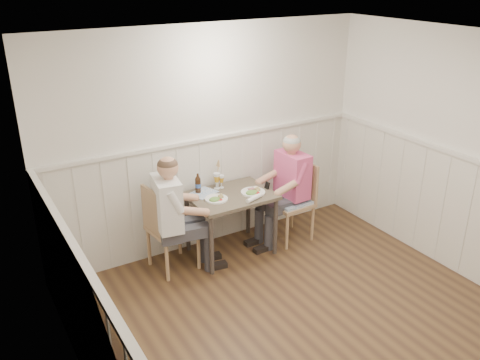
{
  "coord_description": "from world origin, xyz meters",
  "views": [
    {
      "loc": [
        -2.56,
        -2.71,
        3.15
      ],
      "look_at": [
        0.04,
        1.64,
        1.0
      ],
      "focal_mm": 38.0,
      "sensor_mm": 36.0,
      "label": 1
    }
  ],
  "objects": [
    {
      "name": "plate_man",
      "position": [
        0.27,
        1.74,
        0.77
      ],
      "size": [
        0.28,
        0.28,
        0.07
      ],
      "color": "white",
      "rests_on": "dining_table"
    },
    {
      "name": "dining_table",
      "position": [
        0.04,
        1.84,
        0.65
      ],
      "size": [
        0.94,
        0.7,
        0.75
      ],
      "color": "#4A402F",
      "rests_on": "ground"
    },
    {
      "name": "ground_plane",
      "position": [
        0.0,
        0.0,
        0.0
      ],
      "size": [
        4.5,
        4.5,
        0.0
      ],
      "primitive_type": "plane",
      "color": "#432D1E"
    },
    {
      "name": "rolled_napkin",
      "position": [
        0.19,
        1.57,
        0.77
      ],
      "size": [
        0.23,
        0.12,
        0.05
      ],
      "color": "white",
      "rests_on": "dining_table"
    },
    {
      "name": "diner_cream",
      "position": [
        -0.71,
        1.79,
        0.58
      ],
      "size": [
        0.69,
        0.49,
        1.39
      ],
      "color": "#3F3F47",
      "rests_on": "ground"
    },
    {
      "name": "beer_bottle",
      "position": [
        -0.25,
        2.07,
        0.85
      ],
      "size": [
        0.07,
        0.07,
        0.23
      ],
      "color": "black",
      "rests_on": "dining_table"
    },
    {
      "name": "plate_diner",
      "position": [
        -0.18,
        1.79,
        0.77
      ],
      "size": [
        0.26,
        0.26,
        0.06
      ],
      "color": "white",
      "rests_on": "dining_table"
    },
    {
      "name": "beer_glass_b",
      "position": [
        -0.02,
        2.06,
        0.88
      ],
      "size": [
        0.08,
        0.08,
        0.19
      ],
      "color": "silver",
      "rests_on": "dining_table"
    },
    {
      "name": "beer_glass_a",
      "position": [
        0.04,
        2.06,
        0.86
      ],
      "size": [
        0.06,
        0.06,
        0.16
      ],
      "color": "silver",
      "rests_on": "dining_table"
    },
    {
      "name": "room_shell",
      "position": [
        0.0,
        0.0,
        1.52
      ],
      "size": [
        4.04,
        4.54,
        2.6
      ],
      "color": "white",
      "rests_on": "ground"
    },
    {
      "name": "man_in_pink",
      "position": [
        0.82,
        1.78,
        0.57
      ],
      "size": [
        0.64,
        0.45,
        1.37
      ],
      "color": "#3F3F47",
      "rests_on": "ground"
    },
    {
      "name": "gingham_mat",
      "position": [
        -0.21,
        2.03,
        0.75
      ],
      "size": [
        0.36,
        0.32,
        0.01
      ],
      "color": "#5583BD",
      "rests_on": "dining_table"
    },
    {
      "name": "chair_right",
      "position": [
        0.89,
        1.76,
        0.53
      ],
      "size": [
        0.48,
        0.48,
        0.98
      ],
      "color": "tan",
      "rests_on": "ground"
    },
    {
      "name": "wainscot",
      "position": [
        0.0,
        0.69,
        0.69
      ],
      "size": [
        4.0,
        4.49,
        1.34
      ],
      "color": "silver",
      "rests_on": "ground"
    },
    {
      "name": "chair_left",
      "position": [
        -0.73,
        1.88,
        0.54
      ],
      "size": [
        0.52,
        0.52,
        0.99
      ],
      "color": "tan",
      "rests_on": "ground"
    },
    {
      "name": "grass_vase",
      "position": [
        0.01,
        2.11,
        0.91
      ],
      "size": [
        0.04,
        0.04,
        0.35
      ],
      "color": "silver",
      "rests_on": "dining_table"
    }
  ]
}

